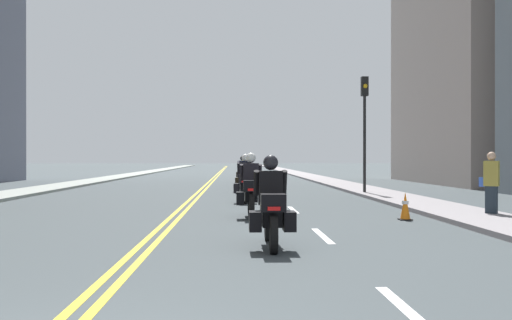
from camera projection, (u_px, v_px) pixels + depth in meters
ground_plane at (216, 176)px, 51.86m from camera, size 264.00×264.00×0.00m
sidewalk_left at (127, 176)px, 51.60m from camera, size 2.03×144.00×0.12m
sidewalk_right at (305, 175)px, 52.13m from camera, size 2.03×144.00×0.12m
centreline_yellow_inner at (215, 176)px, 51.86m from camera, size 0.12×132.00×0.01m
centreline_yellow_outer at (218, 176)px, 51.87m from camera, size 0.12×132.00×0.01m
lane_dashes_white at (266, 186)px, 32.99m from camera, size 0.14×56.40×0.01m
motorcycle_0 at (271, 210)px, 10.36m from camera, size 0.76×2.17×1.58m
motorcycle_1 at (251, 191)px, 15.75m from camera, size 0.76×2.23×1.67m
motorcycle_2 at (245, 183)px, 21.04m from camera, size 0.78×2.30×1.67m
motorcycle_3 at (244, 177)px, 26.96m from camera, size 0.77×2.17×1.68m
motorcycle_4 at (244, 174)px, 31.94m from camera, size 0.77×2.11×1.66m
motorcycle_5 at (242, 172)px, 37.76m from camera, size 0.77×2.19×1.65m
traffic_cone_0 at (405, 206)px, 15.04m from camera, size 0.31×0.31×0.69m
traffic_light_near at (365, 114)px, 25.27m from camera, size 0.28×0.38×4.90m
pedestrian_0 at (491, 184)px, 15.56m from camera, size 0.49×0.40×1.69m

